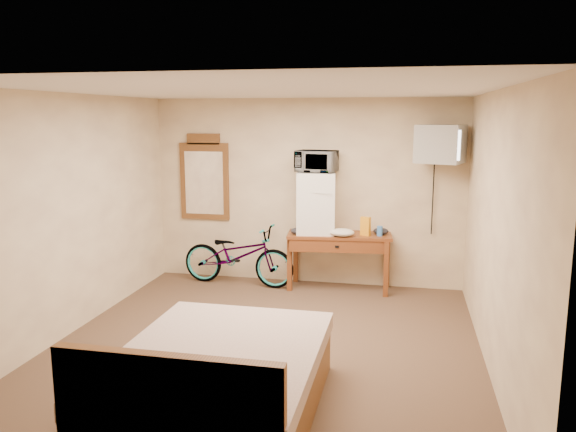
{
  "coord_description": "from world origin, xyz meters",
  "views": [
    {
      "loc": [
        1.3,
        -5.12,
        2.27
      ],
      "look_at": [
        0.13,
        0.5,
        1.24
      ],
      "focal_mm": 35.0,
      "sensor_mm": 36.0,
      "label": 1
    }
  ],
  "objects_px": {
    "mini_fridge": "(316,203)",
    "crt_television": "(440,144)",
    "bed": "(217,382)",
    "blue_cup": "(380,231)",
    "desk": "(339,243)",
    "wall_mirror": "(204,178)",
    "bicycle": "(238,255)",
    "microwave": "(316,161)"
  },
  "relations": [
    {
      "from": "microwave",
      "to": "bed",
      "type": "xyz_separation_m",
      "value": [
        -0.21,
        -3.41,
        -1.39
      ]
    },
    {
      "from": "mini_fridge",
      "to": "wall_mirror",
      "type": "height_order",
      "value": "wall_mirror"
    },
    {
      "from": "blue_cup",
      "to": "bicycle",
      "type": "distance_m",
      "value": 1.92
    },
    {
      "from": "desk",
      "to": "bicycle",
      "type": "height_order",
      "value": "bicycle"
    },
    {
      "from": "mini_fridge",
      "to": "bed",
      "type": "relative_size",
      "value": 0.4
    },
    {
      "from": "microwave",
      "to": "mini_fridge",
      "type": "bearing_deg",
      "value": -113.97
    },
    {
      "from": "wall_mirror",
      "to": "bed",
      "type": "distance_m",
      "value": 4.07
    },
    {
      "from": "crt_television",
      "to": "bicycle",
      "type": "relative_size",
      "value": 0.43
    },
    {
      "from": "wall_mirror",
      "to": "bed",
      "type": "xyz_separation_m",
      "value": [
        1.41,
        -3.65,
        -1.11
      ]
    },
    {
      "from": "mini_fridge",
      "to": "blue_cup",
      "type": "xyz_separation_m",
      "value": [
        0.83,
        -0.04,
        -0.34
      ]
    },
    {
      "from": "desk",
      "to": "bed",
      "type": "distance_m",
      "value": 3.43
    },
    {
      "from": "desk",
      "to": "crt_television",
      "type": "xyz_separation_m",
      "value": [
        1.22,
        0.02,
        1.3
      ]
    },
    {
      "from": "crt_television",
      "to": "bed",
      "type": "xyz_separation_m",
      "value": [
        -1.75,
        -3.4,
        -1.63
      ]
    },
    {
      "from": "crt_television",
      "to": "bed",
      "type": "relative_size",
      "value": 0.34
    },
    {
      "from": "wall_mirror",
      "to": "bicycle",
      "type": "bearing_deg",
      "value": -29.46
    },
    {
      "from": "desk",
      "to": "bed",
      "type": "bearing_deg",
      "value": -98.79
    },
    {
      "from": "mini_fridge",
      "to": "bed",
      "type": "distance_m",
      "value": 3.53
    },
    {
      "from": "mini_fridge",
      "to": "bed",
      "type": "xyz_separation_m",
      "value": [
        -0.21,
        -3.41,
        -0.85
      ]
    },
    {
      "from": "desk",
      "to": "microwave",
      "type": "xyz_separation_m",
      "value": [
        -0.31,
        0.04,
        1.06
      ]
    },
    {
      "from": "crt_television",
      "to": "desk",
      "type": "bearing_deg",
      "value": -179.05
    },
    {
      "from": "bicycle",
      "to": "microwave",
      "type": "bearing_deg",
      "value": -80.1
    },
    {
      "from": "blue_cup",
      "to": "wall_mirror",
      "type": "height_order",
      "value": "wall_mirror"
    },
    {
      "from": "desk",
      "to": "blue_cup",
      "type": "xyz_separation_m",
      "value": [
        0.52,
        -0.0,
        0.18
      ]
    },
    {
      "from": "bicycle",
      "to": "bed",
      "type": "distance_m",
      "value": 3.43
    },
    {
      "from": "bed",
      "to": "blue_cup",
      "type": "bearing_deg",
      "value": 72.82
    },
    {
      "from": "blue_cup",
      "to": "crt_television",
      "type": "xyz_separation_m",
      "value": [
        0.7,
        0.02,
        1.11
      ]
    },
    {
      "from": "microwave",
      "to": "desk",
      "type": "bearing_deg",
      "value": 3.14
    },
    {
      "from": "mini_fridge",
      "to": "crt_television",
      "type": "bearing_deg",
      "value": -0.58
    },
    {
      "from": "desk",
      "to": "bed",
      "type": "xyz_separation_m",
      "value": [
        -0.52,
        -3.38,
        -0.33
      ]
    },
    {
      "from": "bicycle",
      "to": "crt_television",
      "type": "bearing_deg",
      "value": -83.27
    },
    {
      "from": "crt_television",
      "to": "bed",
      "type": "height_order",
      "value": "crt_television"
    },
    {
      "from": "mini_fridge",
      "to": "wall_mirror",
      "type": "xyz_separation_m",
      "value": [
        -1.62,
        0.24,
        0.26
      ]
    },
    {
      "from": "desk",
      "to": "mini_fridge",
      "type": "bearing_deg",
      "value": 173.44
    },
    {
      "from": "microwave",
      "to": "bed",
      "type": "bearing_deg",
      "value": -83.78
    },
    {
      "from": "microwave",
      "to": "crt_television",
      "type": "xyz_separation_m",
      "value": [
        1.54,
        -0.02,
        0.24
      ]
    },
    {
      "from": "microwave",
      "to": "blue_cup",
      "type": "height_order",
      "value": "microwave"
    },
    {
      "from": "crt_television",
      "to": "wall_mirror",
      "type": "xyz_separation_m",
      "value": [
        -3.15,
        0.25,
        -0.52
      ]
    },
    {
      "from": "desk",
      "to": "blue_cup",
      "type": "bearing_deg",
      "value": -0.14
    },
    {
      "from": "wall_mirror",
      "to": "bed",
      "type": "height_order",
      "value": "wall_mirror"
    },
    {
      "from": "desk",
      "to": "crt_television",
      "type": "distance_m",
      "value": 1.78
    },
    {
      "from": "microwave",
      "to": "bed",
      "type": "relative_size",
      "value": 0.25
    },
    {
      "from": "bed",
      "to": "microwave",
      "type": "bearing_deg",
      "value": 86.48
    }
  ]
}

